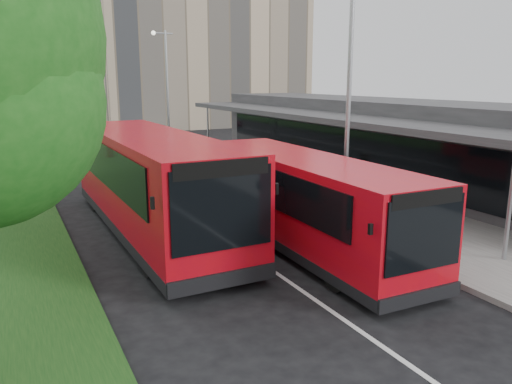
% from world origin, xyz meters
% --- Properties ---
extents(ground, '(120.00, 120.00, 0.00)m').
position_xyz_m(ground, '(0.00, 0.00, 0.00)').
color(ground, black).
rests_on(ground, ground).
extents(pavement, '(5.00, 80.00, 0.15)m').
position_xyz_m(pavement, '(6.00, 20.00, 0.07)').
color(pavement, slate).
rests_on(pavement, ground).
extents(lane_centre_line, '(0.12, 70.00, 0.01)m').
position_xyz_m(lane_centre_line, '(0.00, 15.00, 0.01)').
color(lane_centre_line, silver).
rests_on(lane_centre_line, ground).
extents(kerb_dashes, '(0.12, 56.00, 0.01)m').
position_xyz_m(kerb_dashes, '(3.30, 19.00, 0.01)').
color(kerb_dashes, silver).
rests_on(kerb_dashes, ground).
extents(office_block, '(22.00, 12.00, 18.00)m').
position_xyz_m(office_block, '(14.00, 42.00, 9.00)').
color(office_block, tan).
rests_on(office_block, ground).
extents(station_building, '(7.70, 26.00, 4.00)m').
position_xyz_m(station_building, '(10.86, 8.00, 2.04)').
color(station_building, '#2A2A2D').
rests_on(station_building, ground).
extents(lamp_post_near, '(1.44, 0.28, 8.00)m').
position_xyz_m(lamp_post_near, '(4.12, 2.00, 4.72)').
color(lamp_post_near, '#95989D').
rests_on(lamp_post_near, pavement).
extents(lamp_post_far, '(1.44, 0.28, 8.00)m').
position_xyz_m(lamp_post_far, '(4.12, 22.00, 4.72)').
color(lamp_post_far, '#95989D').
rests_on(lamp_post_far, pavement).
extents(bus_main, '(2.70, 9.84, 2.77)m').
position_xyz_m(bus_main, '(1.77, 0.73, 1.42)').
color(bus_main, red).
rests_on(bus_main, ground).
extents(bus_second, '(3.15, 11.64, 3.28)m').
position_xyz_m(bus_second, '(-1.90, 4.30, 1.68)').
color(bus_second, red).
rests_on(bus_second, ground).
extents(litter_bin, '(0.63, 0.63, 0.86)m').
position_xyz_m(litter_bin, '(5.22, 10.17, 0.58)').
color(litter_bin, '#332214').
rests_on(litter_bin, pavement).
extents(bollard, '(0.18, 0.18, 0.85)m').
position_xyz_m(bollard, '(4.50, 18.97, 0.58)').
color(bollard, yellow).
rests_on(bollard, pavement).
extents(car_near, '(2.77, 3.90, 1.23)m').
position_xyz_m(car_near, '(1.66, 37.40, 0.62)').
color(car_near, '#5C0D20').
rests_on(car_near, ground).
extents(car_far, '(1.73, 3.57, 1.13)m').
position_xyz_m(car_far, '(-1.08, 43.48, 0.56)').
color(car_far, navy).
rests_on(car_far, ground).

